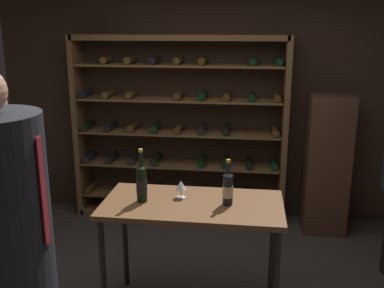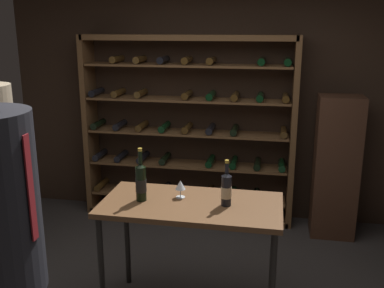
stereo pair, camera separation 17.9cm
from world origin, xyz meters
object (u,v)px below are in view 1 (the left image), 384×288
object	(u,v)px
wine_glass_stemmed_center	(181,186)
tasting_table	(193,214)
person_guest_blue_shirt	(1,252)
wine_rack	(179,129)
display_cabinet	(327,165)
wine_bottle_green_slim	(142,183)
wine_bottle_amber_reserve	(228,188)

from	to	relation	value
wine_glass_stemmed_center	tasting_table	bearing A→B (deg)	-39.27
person_guest_blue_shirt	wine_glass_stemmed_center	size ratio (longest dim) A/B	14.74
wine_rack	person_guest_blue_shirt	xyz separation A→B (m)	(-0.40, -2.93, 0.06)
display_cabinet	wine_bottle_green_slim	distance (m)	2.28
tasting_table	wine_bottle_amber_reserve	world-z (taller)	wine_bottle_amber_reserve
wine_rack	wine_glass_stemmed_center	bearing A→B (deg)	-80.33
wine_rack	display_cabinet	bearing A→B (deg)	-5.96
wine_rack	tasting_table	world-z (taller)	wine_rack
wine_glass_stemmed_center	wine_bottle_green_slim	bearing A→B (deg)	-158.42
wine_bottle_amber_reserve	display_cabinet	bearing A→B (deg)	58.94
person_guest_blue_shirt	wine_bottle_green_slim	xyz separation A→B (m)	(0.41, 1.15, -0.04)
tasting_table	wine_glass_stemmed_center	bearing A→B (deg)	140.73
wine_rack	display_cabinet	world-z (taller)	wine_rack
wine_rack	wine_bottle_amber_reserve	bearing A→B (deg)	-70.02
person_guest_blue_shirt	wine_bottle_amber_reserve	world-z (taller)	person_guest_blue_shirt
tasting_table	wine_glass_stemmed_center	world-z (taller)	wine_glass_stemmed_center
wine_bottle_green_slim	tasting_table	bearing A→B (deg)	4.12
person_guest_blue_shirt	wine_bottle_amber_reserve	distance (m)	1.57
person_guest_blue_shirt	wine_bottle_amber_reserve	size ratio (longest dim) A/B	5.84
wine_bottle_amber_reserve	wine_rack	bearing A→B (deg)	109.98
wine_rack	tasting_table	xyz separation A→B (m)	(0.38, -1.75, -0.22)
wine_bottle_green_slim	wine_glass_stemmed_center	world-z (taller)	wine_bottle_green_slim
wine_bottle_amber_reserve	wine_bottle_green_slim	distance (m)	0.63
tasting_table	wine_bottle_amber_reserve	xyz separation A→B (m)	(0.25, -0.00, 0.22)
person_guest_blue_shirt	wine_glass_stemmed_center	world-z (taller)	person_guest_blue_shirt
wine_glass_stemmed_center	wine_bottle_amber_reserve	bearing A→B (deg)	-13.35
wine_rack	display_cabinet	size ratio (longest dim) A/B	1.60
wine_rack	wine_glass_stemmed_center	size ratio (longest dim) A/B	17.57
display_cabinet	person_guest_blue_shirt	bearing A→B (deg)	-125.80
tasting_table	wine_rack	bearing A→B (deg)	102.35
display_cabinet	wine_rack	bearing A→B (deg)	174.04
display_cabinet	wine_bottle_amber_reserve	xyz separation A→B (m)	(-0.96, -1.59, 0.29)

